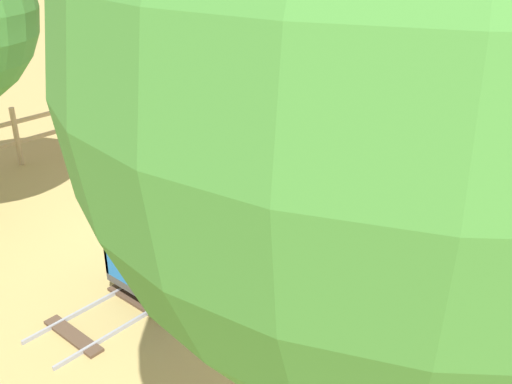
% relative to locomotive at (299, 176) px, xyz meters
% --- Properties ---
extents(ground_plane, '(60.00, 60.00, 0.00)m').
position_rel_locomotive_xyz_m(ground_plane, '(0.00, -1.09, -0.48)').
color(ground_plane, '#A38C51').
extents(track, '(0.74, 5.70, 0.04)m').
position_rel_locomotive_xyz_m(track, '(0.00, -0.86, -0.47)').
color(track, gray).
rests_on(track, ground_plane).
extents(locomotive, '(0.70, 1.45, 0.97)m').
position_rel_locomotive_xyz_m(locomotive, '(0.00, 0.00, 0.00)').
color(locomotive, maroon).
rests_on(locomotive, ground_plane).
extents(passenger_car, '(0.80, 2.00, 0.97)m').
position_rel_locomotive_xyz_m(passenger_car, '(0.00, -1.76, -0.06)').
color(passenger_car, '#3F3F3F').
rests_on(passenger_car, ground_plane).
extents(conductor_person, '(0.30, 0.30, 1.62)m').
position_rel_locomotive_xyz_m(conductor_person, '(1.13, -0.30, 0.47)').
color(conductor_person, '#282D47').
rests_on(conductor_person, ground_plane).
extents(oak_tree_far, '(2.49, 2.49, 4.17)m').
position_rel_locomotive_xyz_m(oak_tree_far, '(3.07, -3.53, 2.43)').
color(oak_tree_far, '#4C3823').
rests_on(oak_tree_far, ground_plane).
extents(fence_section, '(0.08, 6.78, 0.90)m').
position_rel_locomotive_xyz_m(fence_section, '(-4.16, -0.86, 0.00)').
color(fence_section, tan).
rests_on(fence_section, ground_plane).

